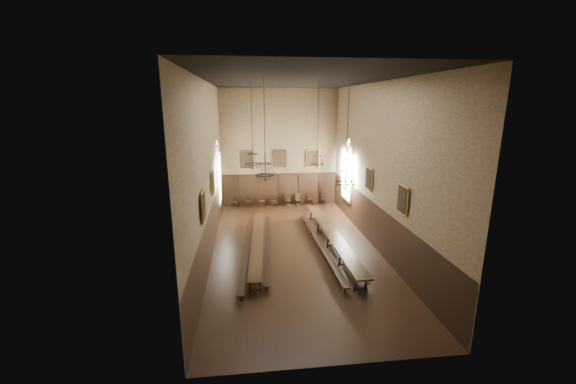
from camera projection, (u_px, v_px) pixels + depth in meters
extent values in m
cube|color=black|center=(295.00, 250.00, 19.59)|extent=(9.00, 18.00, 0.02)
cube|color=black|center=(296.00, 80.00, 17.38)|extent=(9.00, 18.00, 0.02)
cube|color=#8D7656|center=(279.00, 148.00, 27.16)|extent=(9.00, 0.02, 9.00)
cube|color=#8D7656|center=(340.00, 229.00, 9.81)|extent=(9.00, 0.02, 9.00)
cube|color=#8D7656|center=(208.00, 172.00, 17.98)|extent=(0.02, 18.00, 9.00)
cube|color=#8D7656|center=(378.00, 168.00, 19.00)|extent=(0.02, 18.00, 9.00)
cube|color=black|center=(258.00, 240.00, 19.06)|extent=(1.27, 9.42, 0.07)
cube|color=black|center=(332.00, 234.00, 19.68)|extent=(0.92, 10.76, 0.08)
cube|color=black|center=(247.00, 246.00, 18.97)|extent=(0.89, 10.29, 0.05)
cube|color=black|center=(267.00, 243.00, 19.39)|extent=(0.85, 9.50, 0.05)
cube|color=black|center=(320.00, 243.00, 19.42)|extent=(0.56, 9.98, 0.05)
cube|color=black|center=(341.00, 242.00, 19.58)|extent=(0.50, 9.39, 0.05)
cube|color=black|center=(235.00, 202.00, 27.28)|extent=(0.49, 0.49, 0.05)
cube|color=black|center=(235.00, 199.00, 27.39)|extent=(0.39, 0.15, 0.48)
cube|color=black|center=(248.00, 201.00, 27.45)|extent=(0.53, 0.53, 0.05)
cube|color=black|center=(248.00, 198.00, 27.56)|extent=(0.43, 0.15, 0.52)
cube|color=black|center=(262.00, 201.00, 27.46)|extent=(0.51, 0.51, 0.05)
cube|color=black|center=(262.00, 197.00, 27.57)|extent=(0.44, 0.12, 0.53)
cube|color=black|center=(274.00, 201.00, 27.58)|extent=(0.45, 0.45, 0.05)
cube|color=black|center=(274.00, 198.00, 27.69)|extent=(0.42, 0.08, 0.50)
cube|color=black|center=(288.00, 200.00, 27.77)|extent=(0.47, 0.47, 0.05)
cube|color=black|center=(287.00, 196.00, 27.89)|extent=(0.45, 0.07, 0.53)
cube|color=black|center=(298.00, 200.00, 27.81)|extent=(0.53, 0.53, 0.05)
cube|color=black|center=(298.00, 196.00, 27.92)|extent=(0.42, 0.16, 0.51)
cube|color=black|center=(310.00, 199.00, 28.00)|extent=(0.53, 0.53, 0.05)
cube|color=black|center=(310.00, 195.00, 28.12)|extent=(0.44, 0.14, 0.53)
cube|color=black|center=(324.00, 199.00, 28.13)|extent=(0.46, 0.46, 0.05)
cube|color=black|center=(324.00, 195.00, 28.24)|extent=(0.43, 0.07, 0.52)
cylinder|color=black|center=(252.00, 114.00, 19.80)|extent=(0.03, 0.03, 3.41)
torus|color=black|center=(253.00, 164.00, 20.50)|extent=(0.92, 0.92, 0.05)
torus|color=black|center=(253.00, 154.00, 20.35)|extent=(0.58, 0.58, 0.04)
cylinder|color=black|center=(253.00, 156.00, 20.38)|extent=(0.06, 0.06, 1.29)
cylinder|color=black|center=(318.00, 117.00, 20.70)|extent=(0.03, 0.03, 3.73)
torus|color=black|center=(317.00, 164.00, 21.39)|extent=(0.78, 0.78, 0.05)
torus|color=black|center=(317.00, 156.00, 21.27)|extent=(0.49, 0.49, 0.04)
cylinder|color=black|center=(317.00, 157.00, 21.29)|extent=(0.05, 0.05, 1.10)
cylinder|color=black|center=(264.00, 116.00, 15.44)|extent=(0.03, 0.03, 3.27)
torus|color=black|center=(265.00, 175.00, 16.09)|extent=(0.82, 0.82, 0.05)
torus|color=black|center=(265.00, 164.00, 15.96)|extent=(0.52, 0.52, 0.04)
cylinder|color=black|center=(265.00, 166.00, 15.98)|extent=(0.06, 0.06, 1.16)
cylinder|color=black|center=(348.00, 119.00, 15.69)|extent=(0.03, 0.03, 3.57)
torus|color=black|center=(345.00, 183.00, 16.41)|extent=(0.92, 0.92, 0.05)
torus|color=black|center=(346.00, 170.00, 16.26)|extent=(0.59, 0.59, 0.04)
cylinder|color=black|center=(346.00, 173.00, 16.29)|extent=(0.07, 0.07, 1.31)
cube|color=gold|center=(246.00, 160.00, 26.94)|extent=(1.10, 0.12, 1.40)
cube|color=black|center=(246.00, 160.00, 26.94)|extent=(0.98, 0.02, 1.28)
cube|color=gold|center=(280.00, 159.00, 27.23)|extent=(1.10, 0.12, 1.40)
cube|color=black|center=(280.00, 159.00, 27.23)|extent=(0.98, 0.02, 1.28)
cube|color=gold|center=(313.00, 158.00, 27.53)|extent=(1.10, 0.12, 1.40)
cube|color=black|center=(313.00, 158.00, 27.53)|extent=(0.98, 0.02, 1.28)
cube|color=gold|center=(213.00, 183.00, 19.15)|extent=(0.12, 1.00, 1.30)
cube|color=black|center=(213.00, 183.00, 19.15)|extent=(0.02, 0.88, 1.18)
cube|color=gold|center=(204.00, 206.00, 14.82)|extent=(0.12, 1.00, 1.30)
cube|color=black|center=(204.00, 206.00, 14.82)|extent=(0.02, 0.88, 1.18)
cube|color=gold|center=(369.00, 179.00, 20.14)|extent=(0.12, 1.00, 1.30)
cube|color=black|center=(369.00, 179.00, 20.14)|extent=(0.02, 0.88, 1.18)
cube|color=gold|center=(403.00, 200.00, 15.81)|extent=(0.12, 1.00, 1.30)
cube|color=black|center=(403.00, 200.00, 15.81)|extent=(0.02, 0.88, 1.18)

